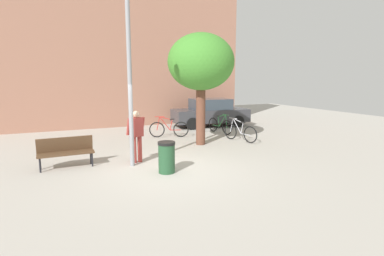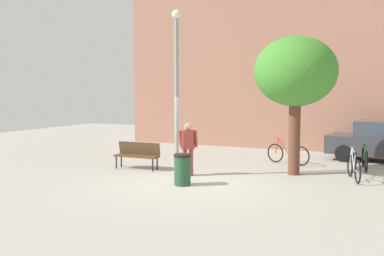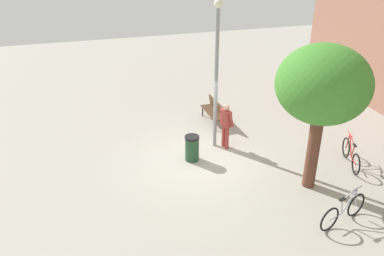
{
  "view_description": "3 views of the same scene",
  "coord_description": "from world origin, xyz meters",
  "px_view_note": "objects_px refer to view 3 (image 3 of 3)",
  "views": [
    {
      "loc": [
        -2.89,
        -8.28,
        2.69
      ],
      "look_at": [
        0.82,
        0.13,
        1.17
      ],
      "focal_mm": 28.39,
      "sensor_mm": 36.0,
      "label": 1
    },
    {
      "loc": [
        5.54,
        -11.47,
        2.7
      ],
      "look_at": [
        -0.24,
        0.52,
        1.58
      ],
      "focal_mm": 41.52,
      "sensor_mm": 36.0,
      "label": 2
    },
    {
      "loc": [
        11.38,
        -3.73,
        7.18
      ],
      "look_at": [
        -0.33,
        -0.24,
        1.13
      ],
      "focal_mm": 37.99,
      "sensor_mm": 36.0,
      "label": 3
    }
  ],
  "objects_px": {
    "trash_bin": "(192,148)",
    "bicycle_red": "(351,155)",
    "lamppost": "(216,67)",
    "plaza_tree": "(323,86)",
    "bicycle_silver": "(343,211)",
    "person_by_lamppost": "(226,123)",
    "park_bench": "(214,110)"
  },
  "relations": [
    {
      "from": "trash_bin",
      "to": "bicycle_red",
      "type": "bearing_deg",
      "value": 69.88
    },
    {
      "from": "plaza_tree",
      "to": "bicycle_red",
      "type": "height_order",
      "value": "plaza_tree"
    },
    {
      "from": "bicycle_silver",
      "to": "plaza_tree",
      "type": "bearing_deg",
      "value": 177.52
    },
    {
      "from": "plaza_tree",
      "to": "bicycle_red",
      "type": "relative_size",
      "value": 2.57
    },
    {
      "from": "park_bench",
      "to": "trash_bin",
      "type": "xyz_separation_m",
      "value": [
        2.62,
        -1.73,
        -0.09
      ]
    },
    {
      "from": "park_bench",
      "to": "trash_bin",
      "type": "distance_m",
      "value": 3.14
    },
    {
      "from": "park_bench",
      "to": "bicycle_silver",
      "type": "height_order",
      "value": "bicycle_silver"
    },
    {
      "from": "person_by_lamppost",
      "to": "bicycle_red",
      "type": "xyz_separation_m",
      "value": [
        2.34,
        3.58,
        -0.58
      ]
    },
    {
      "from": "bicycle_silver",
      "to": "bicycle_red",
      "type": "bearing_deg",
      "value": 140.77
    },
    {
      "from": "person_by_lamppost",
      "to": "bicycle_red",
      "type": "height_order",
      "value": "person_by_lamppost"
    },
    {
      "from": "lamppost",
      "to": "plaza_tree",
      "type": "relative_size",
      "value": 1.17
    },
    {
      "from": "park_bench",
      "to": "bicycle_silver",
      "type": "xyz_separation_m",
      "value": [
        6.96,
        1.2,
        -0.16
      ]
    },
    {
      "from": "plaza_tree",
      "to": "trash_bin",
      "type": "height_order",
      "value": "plaza_tree"
    },
    {
      "from": "bicycle_red",
      "to": "bicycle_silver",
      "type": "distance_m",
      "value": 3.25
    },
    {
      "from": "lamppost",
      "to": "plaza_tree",
      "type": "distance_m",
      "value": 3.79
    },
    {
      "from": "bicycle_silver",
      "to": "trash_bin",
      "type": "height_order",
      "value": "bicycle_silver"
    },
    {
      "from": "plaza_tree",
      "to": "bicycle_silver",
      "type": "distance_m",
      "value": 3.43
    },
    {
      "from": "plaza_tree",
      "to": "lamppost",
      "type": "bearing_deg",
      "value": -149.31
    },
    {
      "from": "park_bench",
      "to": "trash_bin",
      "type": "bearing_deg",
      "value": -33.4
    },
    {
      "from": "park_bench",
      "to": "trash_bin",
      "type": "height_order",
      "value": "park_bench"
    },
    {
      "from": "lamppost",
      "to": "trash_bin",
      "type": "xyz_separation_m",
      "value": [
        0.75,
        -1.08,
        -2.53
      ]
    },
    {
      "from": "bicycle_red",
      "to": "trash_bin",
      "type": "bearing_deg",
      "value": -110.12
    },
    {
      "from": "plaza_tree",
      "to": "bicycle_red",
      "type": "distance_m",
      "value": 3.57
    },
    {
      "from": "person_by_lamppost",
      "to": "bicycle_silver",
      "type": "xyz_separation_m",
      "value": [
        4.86,
        1.52,
        -0.58
      ]
    },
    {
      "from": "lamppost",
      "to": "park_bench",
      "type": "relative_size",
      "value": 3.21
    },
    {
      "from": "plaza_tree",
      "to": "trash_bin",
      "type": "bearing_deg",
      "value": -129.76
    },
    {
      "from": "plaza_tree",
      "to": "trash_bin",
      "type": "distance_m",
      "value": 4.82
    },
    {
      "from": "person_by_lamppost",
      "to": "trash_bin",
      "type": "bearing_deg",
      "value": -69.81
    },
    {
      "from": "plaza_tree",
      "to": "park_bench",
      "type": "bearing_deg",
      "value": -165.97
    },
    {
      "from": "lamppost",
      "to": "person_by_lamppost",
      "type": "bearing_deg",
      "value": 54.99
    },
    {
      "from": "lamppost",
      "to": "person_by_lamppost",
      "type": "distance_m",
      "value": 2.06
    },
    {
      "from": "bicycle_red",
      "to": "trash_bin",
      "type": "xyz_separation_m",
      "value": [
        -1.83,
        -4.98,
        0.07
      ]
    }
  ]
}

